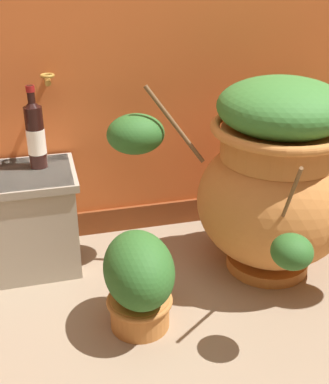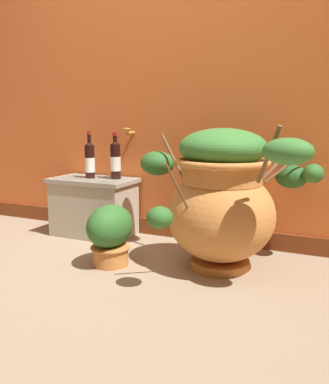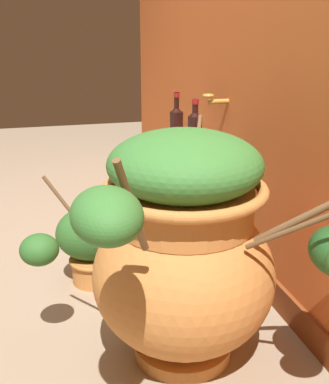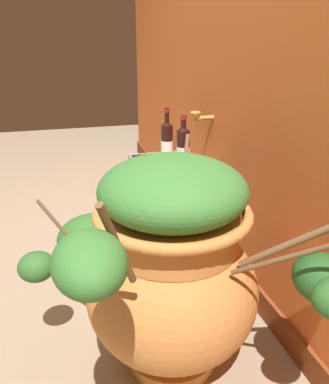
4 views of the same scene
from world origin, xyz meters
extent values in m
plane|color=gray|center=(0.00, 0.00, 0.00)|extent=(7.00, 7.00, 0.00)
cube|color=#D6662D|center=(0.00, 1.20, 1.30)|extent=(4.40, 0.20, 2.60)
cube|color=brown|center=(0.00, 1.10, 0.06)|extent=(4.40, 0.02, 0.12)
cylinder|color=#B28433|center=(-0.22, 1.05, 0.74)|extent=(0.02, 0.10, 0.02)
torus|color=#B28433|center=(-0.22, 1.00, 0.77)|extent=(0.06, 0.06, 0.01)
cylinder|color=#CC7F3D|center=(0.59, 0.64, 0.02)|extent=(0.34, 0.34, 0.05)
ellipsoid|color=#CC7F3D|center=(0.59, 0.64, 0.30)|extent=(0.60, 0.60, 0.52)
cylinder|color=#CC7F3D|center=(0.59, 0.64, 0.55)|extent=(0.44, 0.44, 0.12)
torus|color=#CC7F3D|center=(0.59, 0.64, 0.61)|extent=(0.52, 0.52, 0.04)
cylinder|color=brown|center=(0.88, 0.42, 0.67)|extent=(0.13, 0.11, 0.29)
ellipsoid|color=#387A33|center=(0.98, 0.35, 0.70)|extent=(0.23, 0.16, 0.12)
cylinder|color=brown|center=(0.23, 0.80, 0.60)|extent=(0.22, 0.11, 0.30)
ellipsoid|color=#2D6628|center=(0.09, 0.86, 0.55)|extent=(0.23, 0.19, 0.16)
cylinder|color=brown|center=(0.91, 0.87, 0.59)|extent=(0.24, 0.21, 0.22)
ellipsoid|color=#2D6628|center=(1.04, 0.95, 0.53)|extent=(0.12, 0.15, 0.11)
cylinder|color=brown|center=(0.47, 0.30, 0.51)|extent=(0.06, 0.17, 0.26)
ellipsoid|color=#2D6628|center=(0.43, 0.19, 0.38)|extent=(0.13, 0.13, 0.11)
cylinder|color=brown|center=(0.83, 0.91, 0.57)|extent=(0.16, 0.21, 0.19)
ellipsoid|color=#235623|center=(0.91, 1.00, 0.50)|extent=(0.19, 0.16, 0.14)
ellipsoid|color=#387A33|center=(0.59, 0.64, 0.69)|extent=(0.48, 0.48, 0.21)
cube|color=#B2A893|center=(-0.45, 0.91, 0.21)|extent=(0.56, 0.33, 0.42)
cube|color=#A09785|center=(-0.45, 0.91, 0.40)|extent=(0.60, 0.35, 0.03)
cylinder|color=black|center=(-0.48, 0.92, 0.53)|extent=(0.07, 0.07, 0.24)
cone|color=black|center=(-0.48, 0.92, 0.66)|extent=(0.07, 0.07, 0.04)
cylinder|color=black|center=(-0.48, 0.92, 0.70)|extent=(0.03, 0.03, 0.10)
cylinder|color=maroon|center=(-0.48, 0.92, 0.74)|extent=(0.03, 0.03, 0.02)
cylinder|color=white|center=(-0.48, 0.92, 0.51)|extent=(0.07, 0.07, 0.10)
cylinder|color=black|center=(-0.29, 0.96, 0.54)|extent=(0.07, 0.07, 0.24)
cone|color=black|center=(-0.29, 0.96, 0.67)|extent=(0.07, 0.07, 0.04)
cylinder|color=black|center=(-0.29, 0.96, 0.70)|extent=(0.03, 0.03, 0.08)
cylinder|color=maroon|center=(-0.29, 0.96, 0.73)|extent=(0.03, 0.03, 0.02)
cylinder|color=white|center=(-0.29, 0.96, 0.52)|extent=(0.07, 0.07, 0.10)
cylinder|color=#CC7F3D|center=(0.00, 0.42, 0.06)|extent=(0.21, 0.21, 0.12)
torus|color=#BB7538|center=(0.00, 0.42, 0.10)|extent=(0.23, 0.23, 0.02)
ellipsoid|color=#2D6628|center=(0.00, 0.42, 0.23)|extent=(0.24, 0.33, 0.25)
camera|label=1|loc=(-0.27, -0.95, 1.19)|focal=46.74mm
camera|label=2|loc=(1.27, -1.56, 0.85)|focal=39.28mm
camera|label=3|loc=(2.01, 0.21, 1.11)|focal=47.21mm
camera|label=4|loc=(1.73, 0.31, 1.15)|focal=37.55mm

